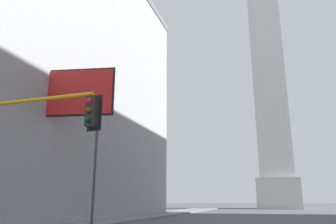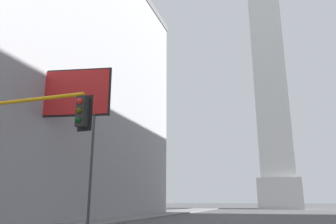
# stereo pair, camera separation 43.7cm
# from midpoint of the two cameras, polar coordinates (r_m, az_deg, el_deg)

# --- Properties ---
(sidewalk_left) EXTENTS (5.00, 88.58, 0.15)m
(sidewalk_left) POSITION_cam_midpoint_polar(r_m,az_deg,el_deg) (30.32, -10.23, -18.06)
(sidewalk_left) COLOR slate
(sidewalk_left) RESTS_ON ground_plane
(building_left) EXTENTS (20.48, 43.31, 29.34)m
(building_left) POSITION_cam_midpoint_polar(r_m,az_deg,el_deg) (37.26, -26.23, 6.82)
(building_left) COLOR #9E9EA0
(building_left) RESTS_ON ground_plane
(obelisk) EXTENTS (8.60, 8.60, 70.99)m
(obelisk) POSITION_cam_midpoint_polar(r_m,az_deg,el_deg) (80.70, 17.15, 9.17)
(obelisk) COLOR silver
(obelisk) RESTS_ON ground_plane
(traffic_light_near_left) EXTENTS (5.77, 0.51, 5.55)m
(traffic_light_near_left) POSITION_cam_midpoint_polar(r_m,az_deg,el_deg) (13.83, -25.76, -3.19)
(traffic_light_near_left) COLOR orange
(traffic_light_near_left) RESTS_ON ground_plane
(billboard_sign) EXTENTS (6.54, 1.48, 10.86)m
(billboard_sign) POSITION_cam_midpoint_polar(r_m,az_deg,el_deg) (24.18, -17.04, 2.50)
(billboard_sign) COLOR #3F3F42
(billboard_sign) RESTS_ON ground_plane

